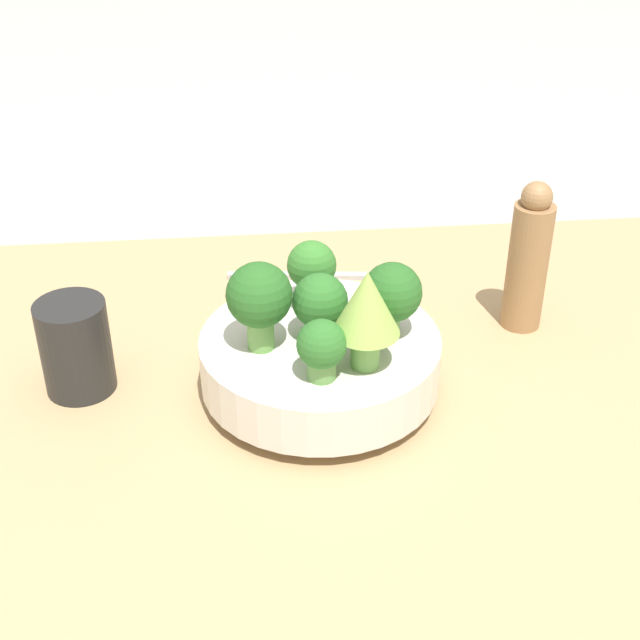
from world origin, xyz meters
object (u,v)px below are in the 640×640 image
object	(u,v)px
cup	(76,347)
pepper_mill	(528,259)
bowl	(320,361)
fork	(309,276)

from	to	relation	value
cup	pepper_mill	bearing A→B (deg)	-171.15
bowl	cup	size ratio (longest dim) A/B	2.42
fork	cup	bearing A→B (deg)	39.22
bowl	fork	world-z (taller)	bowl
bowl	fork	size ratio (longest dim) A/B	1.17
cup	fork	bearing A→B (deg)	-140.78
bowl	fork	bearing A→B (deg)	-92.51
bowl	fork	xyz separation A→B (m)	(-0.01, -0.23, -0.03)
cup	fork	size ratio (longest dim) A/B	0.48
bowl	pepper_mill	size ratio (longest dim) A/B	1.37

